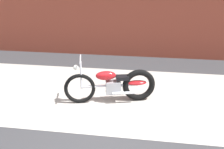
% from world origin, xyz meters
% --- Properties ---
extents(ground_plane, '(80.00, 80.00, 0.00)m').
position_xyz_m(ground_plane, '(0.00, 0.00, 0.00)').
color(ground_plane, '#38383A').
extents(sidewalk_slab, '(36.00, 3.50, 0.01)m').
position_xyz_m(sidewalk_slab, '(0.00, 1.75, 0.00)').
color(sidewalk_slab, '#B2ADA3').
rests_on(sidewalk_slab, ground).
extents(motorcycle_red, '(1.96, 0.77, 1.03)m').
position_xyz_m(motorcycle_red, '(-0.12, 1.40, 0.40)').
color(motorcycle_red, black).
rests_on(motorcycle_red, ground).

